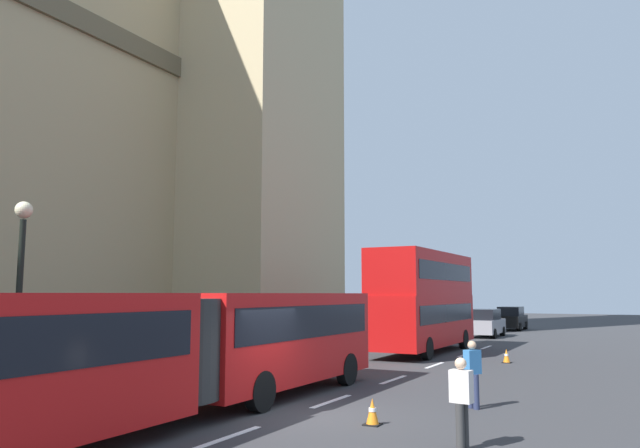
{
  "coord_description": "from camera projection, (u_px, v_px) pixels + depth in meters",
  "views": [
    {
      "loc": [
        -12.69,
        -7.5,
        2.89
      ],
      "look_at": [
        11.62,
        5.52,
        6.12
      ],
      "focal_mm": 33.39,
      "sensor_mm": 36.0,
      "label": 1
    }
  ],
  "objects": [
    {
      "name": "sedan_trailing",
      "position": [
        512.0,
        318.0,
        47.57
      ],
      "size": [
        4.4,
        1.86,
        1.85
      ],
      "color": "black",
      "rests_on": "ground_plane"
    },
    {
      "name": "street_lamp",
      "position": [
        19.0,
        287.0,
        15.2
      ],
      "size": [
        0.44,
        0.44,
        5.27
      ],
      "color": "black",
      "rests_on": "ground_plane"
    },
    {
      "name": "traffic_cone_middle",
      "position": [
        506.0,
        356.0,
        24.94
      ],
      "size": [
        0.36,
        0.36,
        0.58
      ],
      "color": "black",
      "rests_on": "ground_plane"
    },
    {
      "name": "lane_centre_marking",
      "position": [
        331.0,
        401.0,
        16.01
      ],
      "size": [
        39.0,
        0.16,
        0.01
      ],
      "color": "silver",
      "rests_on": "ground_plane"
    },
    {
      "name": "pedestrian_near_cones",
      "position": [
        462.0,
        400.0,
        11.12
      ],
      "size": [
        0.36,
        0.43,
        1.69
      ],
      "color": "#333333",
      "rests_on": "ground_plane"
    },
    {
      "name": "ground_plane",
      "position": [
        294.0,
        414.0,
        14.29
      ],
      "size": [
        160.0,
        160.0,
        0.0
      ],
      "primitive_type": "plane",
      "color": "#333335"
    },
    {
      "name": "pedestrian_by_kerb",
      "position": [
        473.0,
        372.0,
        15.1
      ],
      "size": [
        0.47,
        0.42,
        1.69
      ],
      "color": "#262D4C",
      "rests_on": "ground_plane"
    },
    {
      "name": "traffic_cone_west",
      "position": [
        372.0,
        412.0,
        13.16
      ],
      "size": [
        0.36,
        0.36,
        0.58
      ],
      "color": "black",
      "rests_on": "ground_plane"
    },
    {
      "name": "articulated_bus",
      "position": [
        170.0,
        344.0,
        13.49
      ],
      "size": [
        16.81,
        2.54,
        2.9
      ],
      "color": "red",
      "rests_on": "ground_plane"
    },
    {
      "name": "double_decker_bus",
      "position": [
        424.0,
        297.0,
        29.5
      ],
      "size": [
        9.59,
        2.54,
        4.9
      ],
      "color": "#B20F0F",
      "rests_on": "ground_plane"
    },
    {
      "name": "sedan_lead",
      "position": [
        486.0,
        323.0,
        40.06
      ],
      "size": [
        4.4,
        1.86,
        1.85
      ],
      "color": "gray",
      "rests_on": "ground_plane"
    }
  ]
}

